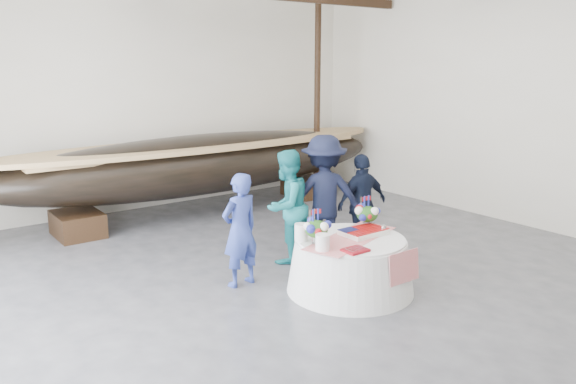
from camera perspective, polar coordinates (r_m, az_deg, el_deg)
floor at (r=7.55m, az=5.53°, el=-10.53°), size 10.00×12.00×0.01m
wall_back at (r=12.07m, az=-13.93°, el=9.06°), size 10.00×0.02×4.50m
wall_right at (r=10.97m, az=25.78°, el=7.80°), size 0.02×12.00×4.50m
longboat_display at (r=11.38m, az=-8.40°, el=2.89°), size 8.61×1.72×1.61m
banquet_table at (r=7.63m, az=6.35°, el=-7.33°), size 1.70×1.70×0.73m
tabletop_items at (r=7.51m, az=5.64°, el=-3.48°), size 1.67×1.04×0.40m
guest_woman_blue at (r=7.66m, az=-4.89°, el=-3.87°), size 0.62×0.44×1.58m
guest_woman_teal at (r=8.54m, az=-0.14°, el=-1.47°), size 1.01×0.89×1.74m
guest_man_left at (r=8.80m, az=3.65°, el=-0.43°), size 1.44×1.23×1.93m
guest_man_right at (r=9.08m, az=7.51°, el=-1.15°), size 0.97×0.46×1.60m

